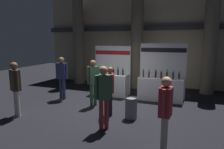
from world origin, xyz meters
TOP-DOWN VIEW (x-y plane):
  - ground_plane at (0.00, 0.00)m, footprint 24.00×24.00m
  - hall_colonnade at (0.00, 4.26)m, footprint 11.29×1.29m
  - exhibitor_booth_0 at (-0.74, 1.76)m, footprint 1.72×0.72m
  - exhibitor_booth_1 at (1.53, 1.75)m, footprint 1.92×0.66m
  - trash_bin at (0.94, -0.69)m, footprint 0.39×0.39m
  - visitor_0 at (2.17, -2.32)m, footprint 0.28×0.50m
  - visitor_2 at (-2.63, -1.82)m, footprint 0.48×0.38m
  - visitor_3 at (0.45, -1.74)m, footprint 0.39×0.38m
  - visitor_4 at (-2.40, 0.42)m, footprint 0.54×0.24m
  - visitor_5 at (0.20, -0.62)m, footprint 0.37×0.53m
  - visitor_6 at (-0.76, 0.06)m, footprint 0.37×0.42m

SIDE VIEW (x-z plane):
  - ground_plane at x=0.00m, z-range 0.00..0.00m
  - trash_bin at x=0.94m, z-range 0.00..0.68m
  - exhibitor_booth_0 at x=-0.74m, z-range -0.53..1.69m
  - exhibitor_booth_1 at x=1.53m, z-range -0.59..1.76m
  - visitor_5 at x=0.20m, z-range 0.15..1.78m
  - visitor_0 at x=2.17m, z-range 0.16..1.87m
  - visitor_6 at x=-0.76m, z-range 0.15..1.91m
  - visitor_3 at x=0.45m, z-range 0.16..1.96m
  - visitor_4 at x=-2.40m, z-range 0.17..1.96m
  - visitor_2 at x=-2.63m, z-range 0.18..1.97m
  - hall_colonnade at x=0.00m, z-range -0.05..5.61m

